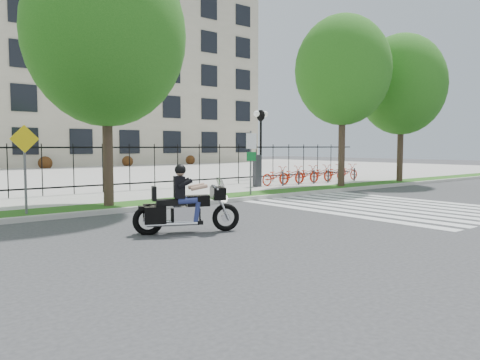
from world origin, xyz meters
TOP-DOWN VIEW (x-y plane):
  - ground at (0.00, 0.00)m, footprint 120.00×120.00m
  - curb at (0.00, 4.10)m, footprint 60.00×0.20m
  - grass_verge at (0.00, 4.95)m, footprint 60.00×1.50m
  - sidewalk at (0.00, 7.45)m, footprint 60.00×3.50m
  - plaza at (0.00, 25.00)m, footprint 80.00×34.00m
  - crosswalk_stripes at (4.83, 0.00)m, footprint 5.70×8.00m
  - iron_fence at (0.00, 9.20)m, footprint 30.00×0.06m
  - lamp_post_right at (10.00, 12.00)m, footprint 1.06×0.70m
  - street_tree_1 at (-2.80, 4.95)m, footprint 5.03×5.03m
  - street_tree_2 at (8.88, 4.95)m, footprint 4.50×4.50m
  - street_tree_3 at (13.87, 4.95)m, footprint 4.69×4.69m
  - bike_share_station at (9.37, 7.20)m, footprint 7.74×0.84m
  - sign_pole_regulatory at (2.89, 4.58)m, footprint 0.50×0.09m
  - sign_pole_warning at (-5.38, 4.58)m, footprint 0.78×0.09m
  - motorcycle_rider at (-3.02, -0.01)m, footprint 2.37×1.36m

SIDE VIEW (x-z plane):
  - ground at x=0.00m, z-range 0.00..0.00m
  - crosswalk_stripes at x=4.83m, z-range 0.00..0.01m
  - plaza at x=0.00m, z-range 0.00..0.10m
  - curb at x=0.00m, z-range 0.00..0.15m
  - grass_verge at x=0.00m, z-range 0.00..0.15m
  - sidewalk at x=0.00m, z-range 0.00..0.15m
  - bike_share_station at x=9.37m, z-range -0.14..1.36m
  - motorcycle_rider at x=-3.02m, z-range -0.33..1.63m
  - iron_fence at x=0.00m, z-range 0.15..2.15m
  - sign_pole_regulatory at x=2.89m, z-range 0.49..2.99m
  - sign_pole_warning at x=-5.38m, z-range 0.50..2.99m
  - lamp_post_right at x=10.00m, z-range 1.08..5.33m
  - street_tree_3 at x=13.87m, z-range 1.40..9.31m
  - street_tree_1 at x=-2.80m, z-range 1.40..9.70m
  - street_tree_2 at x=8.88m, z-range 1.58..9.64m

